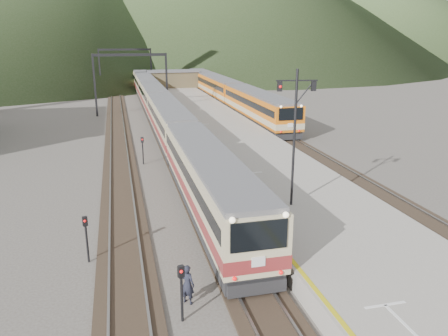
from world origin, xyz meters
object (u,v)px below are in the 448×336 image
object	(u,v)px
signal_mast	(295,125)
main_train	(159,108)
second_train	(218,87)
worker	(187,284)

from	to	relation	value
signal_mast	main_train	bearing A→B (deg)	97.85
second_train	signal_mast	world-z (taller)	signal_mast
main_train	signal_mast	xyz separation A→B (m)	(4.25, -30.86, 3.62)
main_train	worker	xyz separation A→B (m)	(-2.70, -37.36, -1.09)
signal_mast	worker	xyz separation A→B (m)	(-6.95, -6.51, -4.71)
main_train	worker	distance (m)	37.48
worker	signal_mast	bearing A→B (deg)	-96.32
second_train	worker	bearing A→B (deg)	-104.29
second_train	signal_mast	bearing A→B (deg)	-98.37
signal_mast	worker	world-z (taller)	signal_mast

